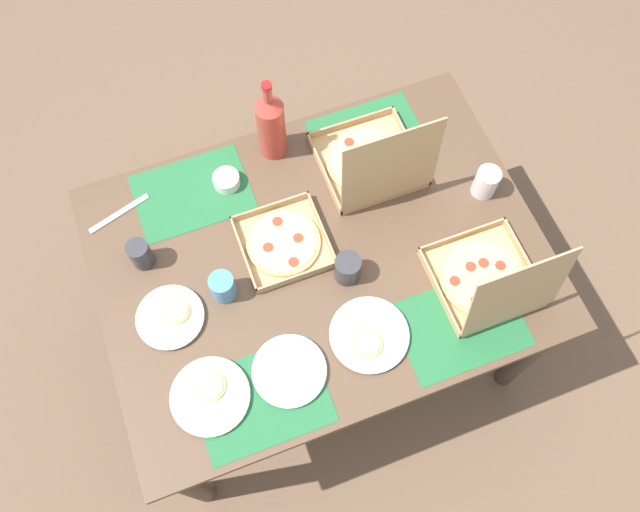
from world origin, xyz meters
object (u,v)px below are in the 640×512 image
object	(u,v)px
pizza_box_edge_far	(489,281)
cup_dark	(223,287)
pizza_box_corner_left	(283,243)
plate_far_right	(210,395)
soda_bottle	(271,125)
condiment_bowl	(226,180)
plate_far_left	(289,371)
cup_clear_right	(348,268)
cup_red	(141,254)
cup_spare	(486,182)
plate_near_left	(369,336)
pizza_box_corner_right	(372,162)
plate_near_right	(171,317)

from	to	relation	value
pizza_box_edge_far	cup_dark	bearing A→B (deg)	-19.31
pizza_box_corner_left	plate_far_right	distance (m)	0.50
soda_bottle	condiment_bowl	bearing A→B (deg)	21.61
plate_far_left	cup_clear_right	distance (m)	0.34
soda_bottle	cup_red	xyz separation A→B (m)	(0.50, 0.24, -0.08)
pizza_box_edge_far	cup_red	world-z (taller)	pizza_box_edge_far
soda_bottle	plate_far_right	bearing A→B (deg)	58.80
cup_clear_right	cup_spare	bearing A→B (deg)	-167.08
cup_clear_right	cup_red	world-z (taller)	cup_red
pizza_box_corner_left	cup_dark	world-z (taller)	cup_dark
plate_near_left	soda_bottle	world-z (taller)	soda_bottle
cup_dark	pizza_box_corner_left	bearing A→B (deg)	-157.59
cup_spare	plate_near_left	bearing A→B (deg)	31.37
pizza_box_corner_left	pizza_box_corner_right	bearing A→B (deg)	-157.26
plate_near_right	cup_clear_right	bearing A→B (deg)	174.24
soda_bottle	plate_near_right	bearing A→B (deg)	43.68
pizza_box_corner_right	pizza_box_corner_left	size ratio (longest dim) A/B	1.33
plate_near_right	soda_bottle	distance (m)	0.66
cup_dark	cup_spare	bearing A→B (deg)	-177.14
condiment_bowl	pizza_box_corner_right	bearing A→B (deg)	165.21
plate_near_right	cup_red	world-z (taller)	cup_red
plate_far_left	plate_near_left	distance (m)	0.25
cup_spare	condiment_bowl	size ratio (longest dim) A/B	1.22
plate_far_left	soda_bottle	xyz separation A→B (m)	(-0.20, -0.72, 0.12)
soda_bottle	cup_clear_right	world-z (taller)	soda_bottle
cup_clear_right	pizza_box_corner_left	bearing A→B (deg)	-48.30
plate_near_right	plate_far_left	world-z (taller)	plate_near_right
plate_near_left	soda_bottle	bearing A→B (deg)	-86.23
pizza_box_edge_far	cup_clear_right	distance (m)	0.41
pizza_box_corner_left	plate_near_right	bearing A→B (deg)	15.84
plate_far_left	condiment_bowl	world-z (taller)	condiment_bowl
pizza_box_corner_right	plate_near_left	xyz separation A→B (m)	(0.22, 0.51, -0.04)
pizza_box_edge_far	condiment_bowl	world-z (taller)	pizza_box_edge_far
plate_far_right	cup_spare	size ratio (longest dim) A/B	2.14
soda_bottle	cup_spare	size ratio (longest dim) A/B	3.12
soda_bottle	cup_clear_right	bearing A→B (deg)	96.78
cup_red	plate_near_left	bearing A→B (deg)	139.78
cup_red	soda_bottle	bearing A→B (deg)	-153.89
pizza_box_corner_right	cup_clear_right	world-z (taller)	pizza_box_corner_right
condiment_bowl	cup_spare	bearing A→B (deg)	157.50
plate_near_right	plate_near_left	size ratio (longest dim) A/B	0.86
plate_far_left	plate_far_right	size ratio (longest dim) A/B	0.95
plate_near_left	cup_spare	xyz separation A→B (m)	(-0.52, -0.32, 0.04)
plate_near_left	cup_dark	bearing A→B (deg)	-38.51
pizza_box_corner_right	cup_red	distance (m)	0.77
pizza_box_edge_far	cup_clear_right	size ratio (longest dim) A/B	3.45
plate_far_left	cup_dark	xyz separation A→B (m)	(0.10, -0.29, 0.04)
pizza_box_corner_right	soda_bottle	world-z (taller)	pizza_box_corner_right
cup_red	plate_far_right	bearing A→B (deg)	98.55
pizza_box_corner_left	plate_far_left	bearing A→B (deg)	73.04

